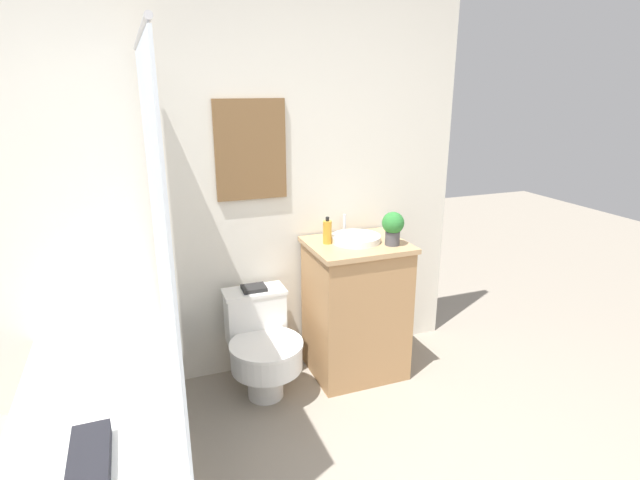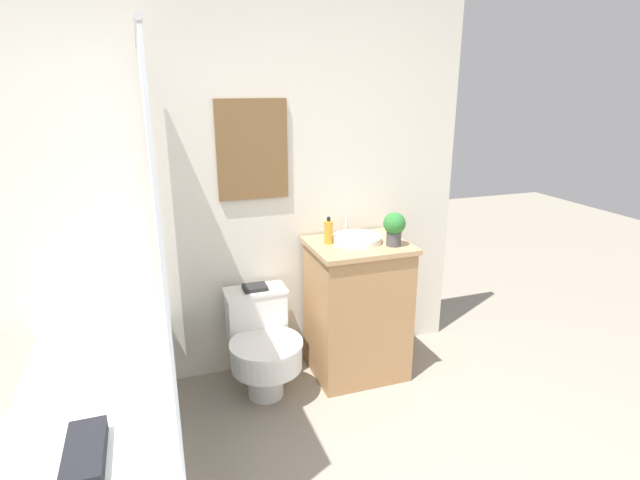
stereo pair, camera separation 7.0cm
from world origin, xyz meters
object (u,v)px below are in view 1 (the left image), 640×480
at_px(sink, 356,238).
at_px(soap_bottle, 327,232).
at_px(book_on_tank, 254,288).
at_px(potted_plant, 393,226).
at_px(toilet, 262,344).

xyz_separation_m(sink, soap_bottle, (-0.18, 0.03, 0.05)).
xyz_separation_m(sink, book_on_tank, (-0.62, 0.11, -0.28)).
height_order(soap_bottle, potted_plant, potted_plant).
height_order(toilet, soap_bottle, soap_bottle).
height_order(sink, potted_plant, potted_plant).
bearing_deg(book_on_tank, sink, -9.72).
distance_m(toilet, sink, 0.85).
distance_m(toilet, soap_bottle, 0.77).
bearing_deg(soap_bottle, potted_plant, -25.15).
distance_m(sink, soap_bottle, 0.19).
xyz_separation_m(toilet, sink, (0.62, 0.05, 0.58)).
bearing_deg(soap_bottle, toilet, -170.65).
xyz_separation_m(toilet, potted_plant, (0.80, -0.09, 0.67)).
bearing_deg(toilet, book_on_tank, 90.00).
bearing_deg(book_on_tank, toilet, -90.00).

